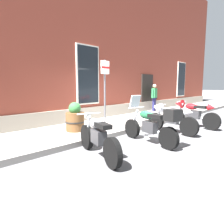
# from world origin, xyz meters

# --- Properties ---
(ground_plane) EXTENTS (140.00, 140.00, 0.00)m
(ground_plane) POSITION_xyz_m (0.00, 0.00, 0.00)
(ground_plane) COLOR #4C4C4F
(sidewalk) EXTENTS (32.85, 2.54, 0.16)m
(sidewalk) POSITION_xyz_m (0.00, 1.27, 0.08)
(sidewalk) COLOR gray
(sidewalk) RESTS_ON ground_plane
(brick_pub_facade) EXTENTS (26.85, 5.46, 8.85)m
(brick_pub_facade) POSITION_xyz_m (-0.00, 5.22, 4.41)
(brick_pub_facade) COLOR brown
(brick_pub_facade) RESTS_ON ground_plane
(motorcycle_grey_naked) EXTENTS (0.85, 2.01, 0.98)m
(motorcycle_grey_naked) POSITION_xyz_m (-2.56, -0.93, 0.49)
(motorcycle_grey_naked) COLOR black
(motorcycle_grey_naked) RESTS_ON ground_plane
(motorcycle_green_touring) EXTENTS (0.78, 2.03, 1.36)m
(motorcycle_green_touring) POSITION_xyz_m (-0.80, -1.25, 0.57)
(motorcycle_green_touring) COLOR black
(motorcycle_green_touring) RESTS_ON ground_plane
(motorcycle_white_sport) EXTENTS (0.62, 2.00, 1.02)m
(motorcycle_white_sport) POSITION_xyz_m (0.86, -0.92, 0.56)
(motorcycle_white_sport) COLOR black
(motorcycle_white_sport) RESTS_ON ground_plane
(motorcycle_red_sport) EXTENTS (0.62, 2.12, 1.07)m
(motorcycle_red_sport) POSITION_xyz_m (2.37, -1.07, 0.58)
(motorcycle_red_sport) COLOR black
(motorcycle_red_sport) RESTS_ON ground_plane
(pedestrian_striped_shirt) EXTENTS (0.65, 0.27, 1.57)m
(pedestrian_striped_shirt) POSITION_xyz_m (4.62, 2.09, 1.03)
(pedestrian_striped_shirt) COLOR #1E1E4C
(pedestrian_striped_shirt) RESTS_ON sidewalk
(parking_sign) EXTENTS (0.36, 0.07, 2.36)m
(parking_sign) POSITION_xyz_m (-0.75, 0.70, 1.68)
(parking_sign) COLOR #4C4C51
(parking_sign) RESTS_ON sidewalk
(barrel_planter) EXTENTS (0.63, 0.63, 0.96)m
(barrel_planter) POSITION_xyz_m (-1.73, 1.11, 0.56)
(barrel_planter) COLOR brown
(barrel_planter) RESTS_ON sidewalk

